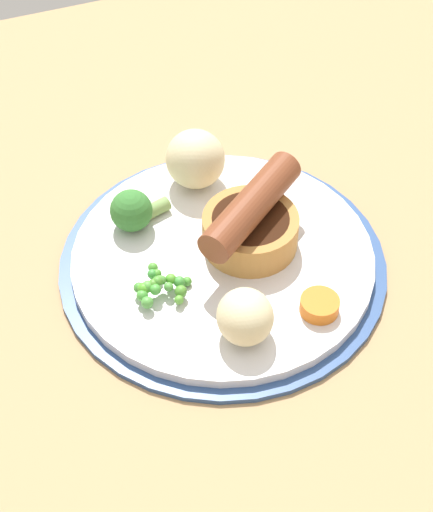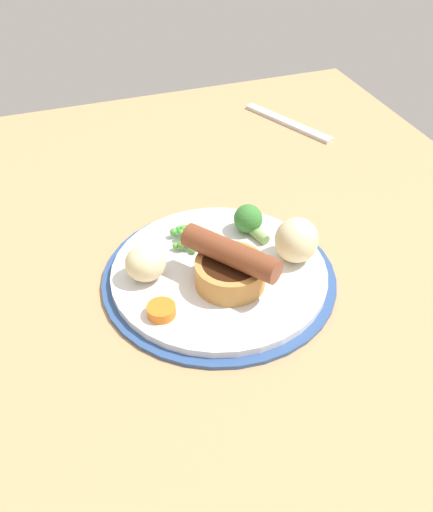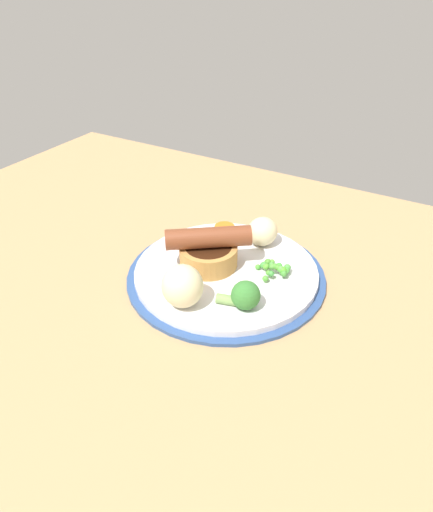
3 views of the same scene
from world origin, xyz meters
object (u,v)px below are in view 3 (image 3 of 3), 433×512
at_px(potato_chunk_1, 262,231).
at_px(carrot_slice_0, 225,229).
at_px(sausage_pudding, 208,250).
at_px(dinner_plate, 226,273).
at_px(broccoli_floret_near, 244,296).
at_px(pea_pile, 275,268).
at_px(potato_chunk_0, 182,286).

distance_m(potato_chunk_1, carrot_slice_0, 0.06).
height_order(sausage_pudding, potato_chunk_1, sausage_pudding).
distance_m(dinner_plate, broccoli_floret_near, 0.09).
bearing_deg(pea_pile, broccoli_floret_near, 86.32).
relative_size(sausage_pudding, carrot_slice_0, 3.54).
bearing_deg(potato_chunk_1, potato_chunk_0, 81.81).
height_order(pea_pile, potato_chunk_1, potato_chunk_1).
relative_size(broccoli_floret_near, potato_chunk_0, 1.01).
relative_size(sausage_pudding, broccoli_floret_near, 2.00).
bearing_deg(carrot_slice_0, potato_chunk_0, 102.35).
bearing_deg(potato_chunk_0, dinner_plate, -96.30).
distance_m(potato_chunk_0, carrot_slice_0, 0.18).
bearing_deg(sausage_pudding, dinner_plate, 152.55).
height_order(potato_chunk_0, potato_chunk_1, potato_chunk_0).
distance_m(sausage_pudding, broccoli_floret_near, 0.10).
bearing_deg(dinner_plate, sausage_pudding, 8.72).
distance_m(pea_pile, carrot_slice_0, 0.13).
distance_m(sausage_pudding, potato_chunk_1, 0.09).
bearing_deg(carrot_slice_0, dinner_plate, 120.40).
distance_m(pea_pile, potato_chunk_0, 0.13).
relative_size(potato_chunk_0, carrot_slice_0, 1.75).
distance_m(potato_chunk_0, potato_chunk_1, 0.17).
bearing_deg(pea_pile, potato_chunk_0, 57.13).
bearing_deg(potato_chunk_1, pea_pile, 127.87).
xyz_separation_m(pea_pile, carrot_slice_0, (0.11, -0.06, -0.00)).
distance_m(broccoli_floret_near, carrot_slice_0, 0.18).
bearing_deg(sausage_pudding, pea_pile, 159.58).
height_order(dinner_plate, potato_chunk_0, potato_chunk_0).
xyz_separation_m(dinner_plate, potato_chunk_1, (-0.01, -0.08, 0.03)).
relative_size(broccoli_floret_near, potato_chunk_1, 1.19).
xyz_separation_m(broccoli_floret_near, potato_chunk_0, (0.07, 0.03, 0.01)).
height_order(potato_chunk_1, carrot_slice_0, potato_chunk_1).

